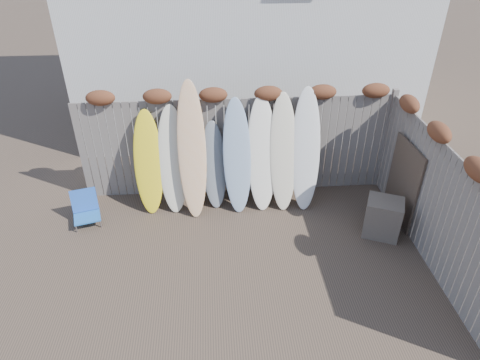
{
  "coord_description": "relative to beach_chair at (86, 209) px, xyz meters",
  "views": [
    {
      "loc": [
        -0.45,
        -4.96,
        4.94
      ],
      "look_at": [
        0.0,
        1.2,
        1.0
      ],
      "focal_mm": 32.0,
      "sensor_mm": 36.0,
      "label": 1
    }
  ],
  "objects": [
    {
      "name": "surfboard_4",
      "position": [
        2.82,
        0.38,
        0.77
      ],
      "size": [
        0.56,
        0.77,
        2.1
      ],
      "primitive_type": "ellipsoid",
      "rotation": [
        -0.31,
        0.0,
        0.05
      ],
      "color": "#889FBB",
      "rests_on": "ground"
    },
    {
      "name": "beach_chair",
      "position": [
        0.0,
        0.0,
        0.0
      ],
      "size": [
        0.58,
        0.6,
        0.61
      ],
      "color": "#2467B7",
      "rests_on": "ground"
    },
    {
      "name": "surfboard_1",
      "position": [
        1.62,
        0.45,
        0.7
      ],
      "size": [
        0.54,
        0.7,
        1.98
      ],
      "primitive_type": "ellipsoid",
      "rotation": [
        -0.31,
        0.0,
        0.0
      ],
      "color": "beige",
      "rests_on": "ground"
    },
    {
      "name": "surfboard_5",
      "position": [
        3.29,
        0.42,
        0.77
      ],
      "size": [
        0.56,
        0.75,
        2.11
      ],
      "primitive_type": "ellipsoid",
      "rotation": [
        -0.31,
        0.0,
        0.02
      ],
      "color": "white",
      "rests_on": "ground"
    },
    {
      "name": "surfboard_7",
      "position": [
        4.11,
        0.4,
        0.84
      ],
      "size": [
        0.59,
        0.83,
        2.25
      ],
      "primitive_type": "ellipsoid",
      "rotation": [
        -0.31,
        0.0,
        -0.07
      ],
      "color": "white",
      "rests_on": "ground"
    },
    {
      "name": "wooden_crate",
      "position": [
        5.31,
        -0.75,
        0.07
      ],
      "size": [
        0.75,
        0.7,
        0.7
      ],
      "primitive_type": "cube",
      "rotation": [
        0.0,
        0.0,
        -0.41
      ],
      "color": "#4C4439",
      "rests_on": "ground"
    },
    {
      "name": "surfboard_3",
      "position": [
        2.39,
        0.48,
        0.53
      ],
      "size": [
        0.5,
        0.63,
        1.64
      ],
      "primitive_type": "ellipsoid",
      "rotation": [
        -0.31,
        0.0,
        0.08
      ],
      "color": "slate",
      "rests_on": "ground"
    },
    {
      "name": "surfboard_2",
      "position": [
        1.99,
        0.35,
        0.94
      ],
      "size": [
        0.54,
        0.87,
        2.45
      ],
      "primitive_type": "ellipsoid",
      "rotation": [
        -0.31,
        0.0,
        0.03
      ],
      "color": "#F99C7E",
      "rests_on": "ground"
    },
    {
      "name": "back_fence",
      "position": [
        2.88,
        0.84,
        0.9
      ],
      "size": [
        6.05,
        0.28,
        2.24
      ],
      "color": "slate",
      "rests_on": "ground"
    },
    {
      "name": "right_fence",
      "position": [
        5.81,
        -1.3,
        0.86
      ],
      "size": [
        0.28,
        4.4,
        2.24
      ],
      "color": "slate",
      "rests_on": "ground"
    },
    {
      "name": "surfboard_0",
      "position": [
        1.17,
        0.44,
        0.67
      ],
      "size": [
        0.53,
        0.68,
        1.91
      ],
      "primitive_type": "ellipsoid",
      "rotation": [
        -0.31,
        0.0,
        0.0
      ],
      "color": "yellow",
      "rests_on": "ground"
    },
    {
      "name": "ground",
      "position": [
        2.82,
        -1.55,
        -0.28
      ],
      "size": [
        80.0,
        80.0,
        0.0
      ],
      "primitive_type": "plane",
      "color": "#493A2D"
    },
    {
      "name": "surfboard_6",
      "position": [
        3.68,
        0.4,
        0.8
      ],
      "size": [
        0.53,
        0.77,
        2.16
      ],
      "primitive_type": "ellipsoid",
      "rotation": [
        -0.31,
        0.0,
        0.01
      ],
      "color": "beige",
      "rests_on": "ground"
    },
    {
      "name": "lattice_panel",
      "position": [
        5.75,
        -0.33,
        0.49
      ],
      "size": [
        0.09,
        1.03,
        1.55
      ],
      "primitive_type": "cube",
      "rotation": [
        0.0,
        0.0,
        0.04
      ],
      "color": "#31291E",
      "rests_on": "ground"
    }
  ]
}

